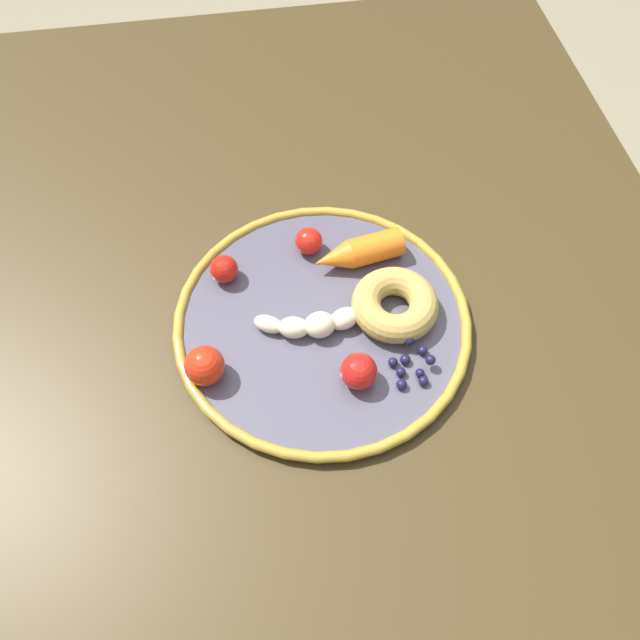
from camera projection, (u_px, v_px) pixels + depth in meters
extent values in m
plane|color=gray|center=(317.00, 479.00, 1.39)|extent=(6.00, 6.00, 0.00)
cube|color=#3E3017|center=(315.00, 291.00, 0.78)|extent=(1.16, 0.94, 0.03)
cube|color=#3D2F13|center=(86.00, 215.00, 1.33)|extent=(0.05, 0.05, 0.70)
cube|color=#3D2F13|center=(462.00, 171.00, 1.40)|extent=(0.05, 0.05, 0.70)
cylinder|color=#4D4A58|center=(320.00, 323.00, 0.73)|extent=(0.33, 0.33, 0.01)
torus|color=#AC892D|center=(320.00, 320.00, 0.73)|extent=(0.34, 0.34, 0.01)
ellipsoid|color=beige|center=(269.00, 324.00, 0.71)|extent=(0.03, 0.04, 0.02)
ellipsoid|color=beige|center=(294.00, 328.00, 0.71)|extent=(0.03, 0.04, 0.02)
ellipsoid|color=beige|center=(320.00, 325.00, 0.71)|extent=(0.03, 0.04, 0.03)
ellipsoid|color=beige|center=(344.00, 319.00, 0.71)|extent=(0.03, 0.04, 0.02)
ellipsoid|color=beige|center=(365.00, 307.00, 0.73)|extent=(0.04, 0.04, 0.02)
cylinder|color=orange|center=(375.00, 248.00, 0.76)|extent=(0.05, 0.07, 0.04)
cone|color=orange|center=(332.00, 259.00, 0.75)|extent=(0.04, 0.05, 0.04)
torus|color=tan|center=(395.00, 305.00, 0.72)|extent=(0.10, 0.10, 0.03)
sphere|color=#191638|center=(405.00, 360.00, 0.69)|extent=(0.01, 0.01, 0.01)
sphere|color=#191638|center=(420.00, 373.00, 0.69)|extent=(0.01, 0.01, 0.01)
sphere|color=#191638|center=(401.00, 372.00, 0.69)|extent=(0.01, 0.01, 0.01)
sphere|color=#191638|center=(393.00, 362.00, 0.69)|extent=(0.01, 0.01, 0.01)
sphere|color=#191638|center=(423.00, 381.00, 0.68)|extent=(0.01, 0.01, 0.01)
sphere|color=#191638|center=(402.00, 385.00, 0.68)|extent=(0.01, 0.01, 0.01)
sphere|color=#191638|center=(423.00, 350.00, 0.70)|extent=(0.01, 0.01, 0.01)
sphere|color=#191638|center=(430.00, 360.00, 0.68)|extent=(0.01, 0.01, 0.01)
sphere|color=#191638|center=(409.00, 340.00, 0.70)|extent=(0.01, 0.01, 0.01)
sphere|color=red|center=(307.00, 241.00, 0.77)|extent=(0.03, 0.03, 0.03)
sphere|color=red|center=(205.00, 366.00, 0.67)|extent=(0.04, 0.04, 0.04)
sphere|color=red|center=(359.00, 371.00, 0.67)|extent=(0.04, 0.04, 0.04)
sphere|color=red|center=(224.00, 269.00, 0.75)|extent=(0.03, 0.03, 0.03)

